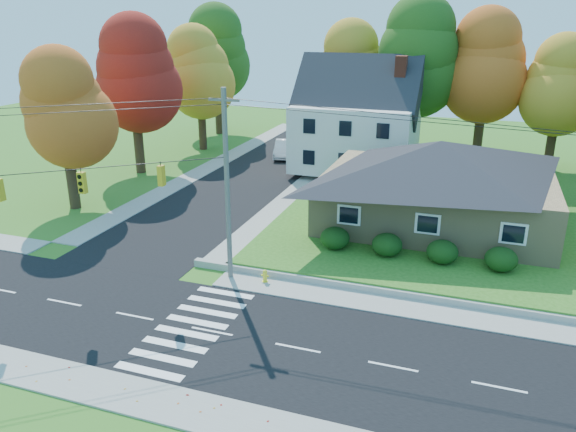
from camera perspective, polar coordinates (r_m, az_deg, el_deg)
name	(u,v)px	position (r m, az deg, el deg)	size (l,w,h in m)	color
ground	(212,332)	(25.59, -7.72, -11.57)	(120.00, 120.00, 0.00)	#3D7923
road_main	(212,331)	(25.58, -7.72, -11.55)	(90.00, 8.00, 0.02)	black
road_cross	(262,171)	(50.63, -2.64, 4.63)	(8.00, 44.00, 0.02)	black
sidewalk_north	(255,283)	(29.52, -3.35, -6.80)	(90.00, 2.00, 0.08)	#9C9A90
sidewalk_south	(150,400)	(22.04, -13.83, -17.68)	(90.00, 2.00, 0.08)	#9C9A90
lawn	(513,211)	(42.43, 21.92, 0.49)	(30.00, 30.00, 0.50)	#3D7923
ranch_house	(438,182)	(36.76, 14.96, 3.37)	(14.60, 10.60, 5.40)	tan
colonial_house	(357,121)	(49.18, 7.02, 9.51)	(10.40, 8.40, 9.60)	silver
hedge_row	(414,248)	(31.65, 12.71, -3.20)	(10.70, 1.70, 1.27)	#163A10
traffic_infrastructure	(218,212)	(24.54, -7.17, 0.38)	(38.10, 10.66, 10.00)	#666059
tree_lot_0	(351,70)	(54.93, 6.46, 14.53)	(6.72, 6.72, 12.51)	#3F2A19
tree_lot_1	(416,58)	(52.81, 12.84, 15.39)	(7.84, 7.84, 14.60)	#3F2A19
tree_lot_2	(486,67)	(53.48, 19.49, 14.13)	(7.28, 7.28, 13.56)	#3F2A19
tree_lot_3	(560,86)	(52.91, 25.92, 11.81)	(6.16, 6.16, 11.47)	#3F2A19
tree_west_0	(62,109)	(42.00, -21.93, 10.06)	(6.16, 6.16, 11.47)	#3F2A19
tree_west_1	(132,75)	(50.31, -15.53, 13.66)	(7.28, 7.28, 13.56)	#3F2A19
tree_west_2	(199,72)	(58.38, -8.98, 14.23)	(6.72, 6.72, 12.51)	#3F2A19
tree_west_3	(216,53)	(66.29, -7.29, 16.08)	(7.84, 7.84, 14.60)	#3F2A19
white_car	(284,149)	(55.38, -0.39, 6.85)	(1.72, 4.93, 1.62)	silver
fire_hydrant	(265,277)	(29.45, -2.36, -6.17)	(0.42, 0.33, 0.74)	yellow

